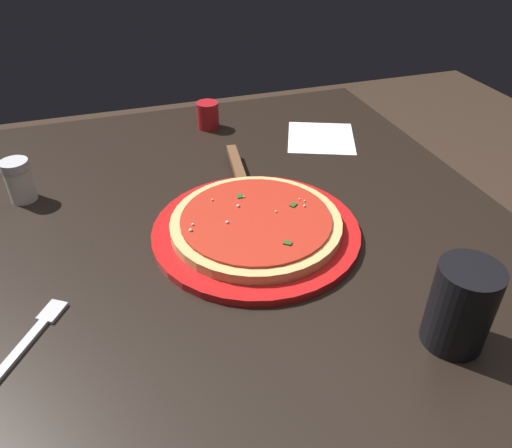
# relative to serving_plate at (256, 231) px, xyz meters

# --- Properties ---
(restaurant_table) EXTENTS (1.01, 0.94, 0.78)m
(restaurant_table) POSITION_rel_serving_plate_xyz_m (-0.04, -0.05, -0.14)
(restaurant_table) COLOR black
(restaurant_table) RESTS_ON ground_plane
(serving_plate) EXTENTS (0.32, 0.32, 0.01)m
(serving_plate) POSITION_rel_serving_plate_xyz_m (0.00, 0.00, 0.00)
(serving_plate) COLOR red
(serving_plate) RESTS_ON restaurant_table
(pizza) EXTENTS (0.26, 0.26, 0.02)m
(pizza) POSITION_rel_serving_plate_xyz_m (-0.00, -0.00, 0.02)
(pizza) COLOR #DBB26B
(pizza) RESTS_ON serving_plate
(pizza_server) EXTENTS (0.22, 0.08, 0.01)m
(pizza_server) POSITION_rel_serving_plate_xyz_m (-0.16, 0.02, 0.01)
(pizza_server) COLOR silver
(pizza_server) RESTS_ON serving_plate
(cup_tall_drink) EXTENTS (0.07, 0.07, 0.11)m
(cup_tall_drink) POSITION_rel_serving_plate_xyz_m (0.28, 0.16, 0.05)
(cup_tall_drink) COLOR black
(cup_tall_drink) RESTS_ON restaurant_table
(cup_small_sauce) EXTENTS (0.05, 0.05, 0.06)m
(cup_small_sauce) POSITION_rel_serving_plate_xyz_m (-0.41, 0.02, 0.02)
(cup_small_sauce) COLOR #B2191E
(cup_small_sauce) RESTS_ON restaurant_table
(napkin_folded_right) EXTENTS (0.19, 0.19, 0.00)m
(napkin_folded_right) POSITION_rel_serving_plate_xyz_m (-0.28, 0.24, -0.01)
(napkin_folded_right) COLOR white
(napkin_folded_right) RESTS_ON restaurant_table
(fork) EXTENTS (0.17, 0.12, 0.00)m
(fork) POSITION_rel_serving_plate_xyz_m (0.13, -0.34, -0.00)
(fork) COLOR silver
(fork) RESTS_ON restaurant_table
(parmesan_shaker) EXTENTS (0.05, 0.05, 0.07)m
(parmesan_shaker) POSITION_rel_serving_plate_xyz_m (-0.22, -0.35, 0.03)
(parmesan_shaker) COLOR silver
(parmesan_shaker) RESTS_ON restaurant_table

